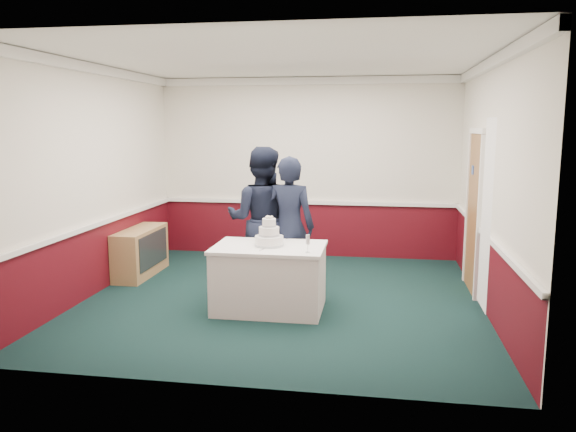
# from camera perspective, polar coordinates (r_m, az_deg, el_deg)

# --- Properties ---
(ground) EXTENTS (5.00, 5.00, 0.00)m
(ground) POSITION_cam_1_polar(r_m,az_deg,el_deg) (7.32, -0.58, -8.38)
(ground) COLOR black
(ground) RESTS_ON ground
(room_shell) EXTENTS (5.00, 5.00, 3.00)m
(room_shell) POSITION_cam_1_polar(r_m,az_deg,el_deg) (7.57, 0.78, 7.34)
(room_shell) COLOR silver
(room_shell) RESTS_ON ground
(sideboard) EXTENTS (0.41, 1.20, 0.70)m
(sideboard) POSITION_cam_1_polar(r_m,az_deg,el_deg) (8.63, -14.73, -3.56)
(sideboard) COLOR tan
(sideboard) RESTS_ON ground
(cake_table) EXTENTS (1.32, 0.92, 0.79)m
(cake_table) POSITION_cam_1_polar(r_m,az_deg,el_deg) (6.80, -1.91, -6.25)
(cake_table) COLOR white
(cake_table) RESTS_ON ground
(wedding_cake) EXTENTS (0.35, 0.35, 0.36)m
(wedding_cake) POSITION_cam_1_polar(r_m,az_deg,el_deg) (6.69, -1.93, -2.12)
(wedding_cake) COLOR white
(wedding_cake) RESTS_ON cake_table
(cake_knife) EXTENTS (0.07, 0.22, 0.00)m
(cake_knife) POSITION_cam_1_polar(r_m,az_deg,el_deg) (6.52, -2.52, -3.38)
(cake_knife) COLOR silver
(cake_knife) RESTS_ON cake_table
(champagne_flute) EXTENTS (0.05, 0.05, 0.21)m
(champagne_flute) POSITION_cam_1_polar(r_m,az_deg,el_deg) (6.33, 2.03, -2.51)
(champagne_flute) COLOR silver
(champagne_flute) RESTS_ON cake_table
(person_man) EXTENTS (0.95, 0.74, 1.94)m
(person_man) POSITION_cam_1_polar(r_m,az_deg,el_deg) (7.50, -2.75, -0.35)
(person_man) COLOR black
(person_man) RESTS_ON ground
(person_woman) EXTENTS (0.69, 0.47, 1.83)m
(person_woman) POSITION_cam_1_polar(r_m,az_deg,el_deg) (7.26, 0.12, -1.09)
(person_woman) COLOR black
(person_woman) RESTS_ON ground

